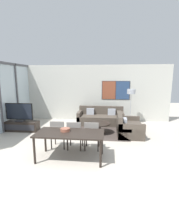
# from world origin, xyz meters

# --- Properties ---
(ground_plane) EXTENTS (24.00, 24.00, 0.00)m
(ground_plane) POSITION_xyz_m (0.00, 0.00, 0.00)
(ground_plane) COLOR beige
(wall_back) EXTENTS (7.72, 0.09, 2.80)m
(wall_back) POSITION_xyz_m (0.04, 5.13, 1.40)
(wall_back) COLOR silver
(wall_back) RESTS_ON ground_plane
(area_rug) EXTENTS (2.32, 1.74, 0.01)m
(area_rug) POSITION_xyz_m (0.50, 2.95, 0.00)
(area_rug) COLOR #473D38
(area_rug) RESTS_ON ground_plane
(tv_console) EXTENTS (1.52, 0.48, 0.41)m
(tv_console) POSITION_xyz_m (-2.77, 2.89, 0.20)
(tv_console) COLOR black
(tv_console) RESTS_ON ground_plane
(television) EXTENTS (1.14, 0.20, 0.75)m
(television) POSITION_xyz_m (-2.77, 2.89, 0.78)
(television) COLOR #2D2D33
(television) RESTS_ON tv_console
(sofa_main) EXTENTS (2.14, 0.94, 0.82)m
(sofa_main) POSITION_xyz_m (0.50, 4.35, 0.27)
(sofa_main) COLOR #51473D
(sofa_main) RESTS_ON ground_plane
(sofa_side) EXTENTS (0.94, 1.41, 0.82)m
(sofa_side) POSITION_xyz_m (1.61, 2.88, 0.27)
(sofa_side) COLOR #51473D
(sofa_side) RESTS_ON ground_plane
(coffee_table) EXTENTS (0.92, 0.92, 0.41)m
(coffee_table) POSITION_xyz_m (0.50, 2.95, 0.31)
(coffee_table) COLOR black
(coffee_table) RESTS_ON ground_plane
(dining_table) EXTENTS (1.81, 0.90, 0.75)m
(dining_table) POSITION_xyz_m (-0.14, 0.62, 0.68)
(dining_table) COLOR black
(dining_table) RESTS_ON ground_plane
(dining_chair_left) EXTENTS (0.46, 0.46, 0.89)m
(dining_chair_left) POSITION_xyz_m (-0.66, 1.31, 0.49)
(dining_chair_left) COLOR gray
(dining_chair_left) RESTS_ON ground_plane
(dining_chair_centre) EXTENTS (0.46, 0.46, 0.89)m
(dining_chair_centre) POSITION_xyz_m (-0.14, 1.26, 0.49)
(dining_chair_centre) COLOR gray
(dining_chair_centre) RESTS_ON ground_plane
(dining_chair_right) EXTENTS (0.46, 0.46, 0.89)m
(dining_chair_right) POSITION_xyz_m (0.38, 1.28, 0.49)
(dining_chair_right) COLOR gray
(dining_chair_right) RESTS_ON ground_plane
(fruit_bowl) EXTENTS (0.27, 0.27, 0.08)m
(fruit_bowl) POSITION_xyz_m (-0.29, 0.73, 0.79)
(fruit_bowl) COLOR #995642
(fruit_bowl) RESTS_ON dining_table
(floor_lamp) EXTENTS (0.38, 0.38, 1.66)m
(floor_lamp) POSITION_xyz_m (1.88, 4.41, 1.44)
(floor_lamp) COLOR #2D2D33
(floor_lamp) RESTS_ON ground_plane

